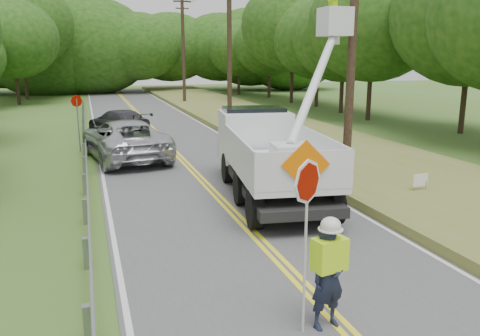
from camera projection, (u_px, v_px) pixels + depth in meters
name	position (u px, v px, depth m)	size (l,w,h in m)	color
ground	(350.00, 335.00, 8.00)	(140.00, 140.00, 0.00)	#4A5E22
road	(184.00, 162.00, 21.00)	(7.20, 96.00, 0.03)	#4D4D4F
guardrail	(86.00, 151.00, 20.54)	(0.18, 48.00, 0.77)	gray
utility_poles	(269.00, 39.00, 24.08)	(1.60, 43.30, 10.00)	black
tall_grass_verge	(332.00, 149.00, 23.06)	(7.00, 96.00, 0.30)	olive
treeline_right	(360.00, 31.00, 35.14)	(11.91, 55.94, 11.47)	#332319
treeline_horizon	(112.00, 47.00, 58.90)	(56.37, 14.98, 12.31)	#14410E
flagger	(328.00, 269.00, 8.00)	(1.12, 0.54, 2.93)	#191E33
bucket_truck	(269.00, 142.00, 16.48)	(4.88, 7.76, 7.23)	black
suv_silver	(125.00, 139.00, 21.33)	(2.91, 6.31, 1.75)	#BBBDC3
suv_darkgrey	(119.00, 122.00, 28.01)	(2.02, 4.96, 1.44)	#32333A
stop_sign_permanent	(77.00, 114.00, 22.88)	(0.52, 0.29, 2.69)	gray
yard_sign	(420.00, 181.00, 15.46)	(0.57, 0.08, 0.83)	white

